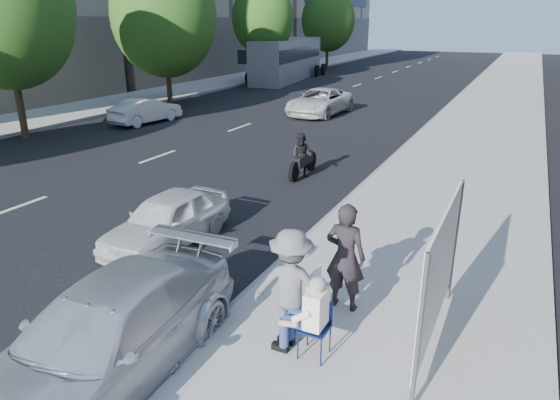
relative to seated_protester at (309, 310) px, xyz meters
The scene contains 17 objects.
ground 3.31m from the seated_protester, behind, with size 160.00×160.00×0.00m, color black.
near_sidewalk 20.46m from the seated_protester, 87.66° to the left, with size 5.00×120.00×0.15m, color #A39F98.
far_sidewalk 28.54m from the seated_protester, 134.28° to the left, with size 4.50×120.00×0.15m, color #A39F98.
tree_far_b 19.33m from the seated_protester, 153.46° to the left, with size 5.40×5.40×8.24m.
tree_far_c 25.32m from the seated_protester, 132.47° to the left, with size 6.00×6.00×8.47m.
tree_far_d 35.02m from the seated_protester, 119.00° to the left, with size 4.80×4.80×7.65m.
tree_far_e 47.68m from the seated_protester, 110.79° to the left, with size 5.40×5.40×7.89m.
seated_protester is the anchor object (origin of this frame).
jogger 0.48m from the seated_protester, 149.26° to the left, with size 1.17×0.67×1.82m, color slate.
pedestrian_woman 1.46m from the seated_protester, 88.10° to the left, with size 0.69×0.45×1.89m, color black.
protest_banner 1.97m from the seated_protester, 31.88° to the left, with size 0.08×3.06×2.20m.
parked_sedan 2.85m from the seated_protester, 146.34° to the right, with size 1.94×4.78×1.39m, color silver.
white_sedan_near 5.09m from the seated_protester, 151.53° to the left, with size 1.40×3.49×1.19m, color silver.
white_sedan_mid 19.59m from the seated_protester, 137.13° to the left, with size 1.30×3.73×1.23m, color silver.
white_sedan_far 20.71m from the seated_protester, 111.39° to the left, with size 2.25×4.87×1.35m, color silver.
motorcycle 9.35m from the seated_protester, 114.31° to the left, with size 0.71×2.04×1.42m.
bus 37.16m from the seated_protester, 115.79° to the left, with size 4.09×12.32×3.30m.
Camera 1 is at (5.53, -6.18, 4.81)m, focal length 32.00 mm.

